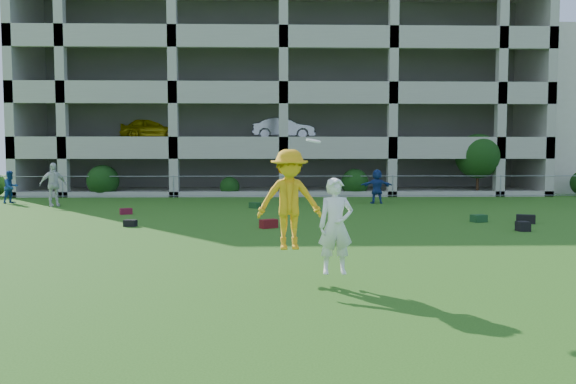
{
  "coord_description": "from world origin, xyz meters",
  "views": [
    {
      "loc": [
        -0.53,
        -11.64,
        2.42
      ],
      "look_at": [
        -0.16,
        3.0,
        1.4
      ],
      "focal_mm": 35.0,
      "sensor_mm": 36.0,
      "label": 1
    }
  ],
  "objects_px": {
    "bystander_b": "(53,185)",
    "parking_garage": "(281,101)",
    "crate_d": "(523,226)",
    "bystander_d": "(377,186)",
    "bystander_a": "(11,187)",
    "frisbee_contest": "(299,205)"
  },
  "relations": [
    {
      "from": "frisbee_contest",
      "to": "parking_garage",
      "type": "height_order",
      "value": "parking_garage"
    },
    {
      "from": "crate_d",
      "to": "parking_garage",
      "type": "bearing_deg",
      "value": 107.94
    },
    {
      "from": "bystander_d",
      "to": "crate_d",
      "type": "distance_m",
      "value": 10.06
    },
    {
      "from": "bystander_b",
      "to": "bystander_d",
      "type": "relative_size",
      "value": 1.21
    },
    {
      "from": "bystander_b",
      "to": "crate_d",
      "type": "bearing_deg",
      "value": -60.51
    },
    {
      "from": "bystander_a",
      "to": "bystander_d",
      "type": "height_order",
      "value": "bystander_d"
    },
    {
      "from": "bystander_d",
      "to": "crate_d",
      "type": "height_order",
      "value": "bystander_d"
    },
    {
      "from": "bystander_a",
      "to": "frisbee_contest",
      "type": "relative_size",
      "value": 0.64
    },
    {
      "from": "parking_garage",
      "to": "bystander_b",
      "type": "bearing_deg",
      "value": -127.51
    },
    {
      "from": "bystander_d",
      "to": "bystander_b",
      "type": "bearing_deg",
      "value": 4.74
    },
    {
      "from": "bystander_b",
      "to": "parking_garage",
      "type": "bearing_deg",
      "value": 17.71
    },
    {
      "from": "crate_d",
      "to": "frisbee_contest",
      "type": "height_order",
      "value": "frisbee_contest"
    },
    {
      "from": "bystander_d",
      "to": "crate_d",
      "type": "xyz_separation_m",
      "value": [
        2.78,
        -9.65,
        -0.67
      ]
    },
    {
      "from": "bystander_b",
      "to": "parking_garage",
      "type": "distance_m",
      "value": 18.01
    },
    {
      "from": "bystander_b",
      "to": "frisbee_contest",
      "type": "bearing_deg",
      "value": -90.03
    },
    {
      "from": "bystander_a",
      "to": "crate_d",
      "type": "relative_size",
      "value": 4.48
    },
    {
      "from": "frisbee_contest",
      "to": "bystander_b",
      "type": "bearing_deg",
      "value": 124.75
    },
    {
      "from": "bystander_b",
      "to": "crate_d",
      "type": "distance_m",
      "value": 19.71
    },
    {
      "from": "bystander_d",
      "to": "parking_garage",
      "type": "relative_size",
      "value": 0.05
    },
    {
      "from": "bystander_d",
      "to": "parking_garage",
      "type": "distance_m",
      "value": 14.35
    },
    {
      "from": "bystander_a",
      "to": "frisbee_contest",
      "type": "xyz_separation_m",
      "value": [
        13.15,
        -16.75,
        0.66
      ]
    },
    {
      "from": "crate_d",
      "to": "parking_garage",
      "type": "relative_size",
      "value": 0.01
    }
  ]
}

